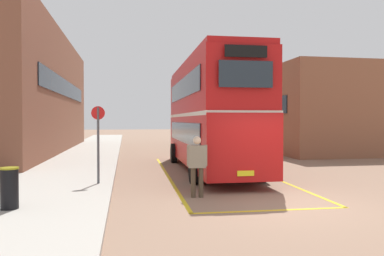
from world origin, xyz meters
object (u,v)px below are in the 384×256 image
at_px(pedestrian_boarding, 197,162).
at_px(bus_stop_sign, 98,137).
at_px(litter_bin, 9,188).
at_px(double_decker_bus, 210,114).
at_px(single_deck_bus, 206,126).

height_order(pedestrian_boarding, bus_stop_sign, bus_stop_sign).
bearing_deg(litter_bin, bus_stop_sign, 61.33).
xyz_separation_m(litter_bin, bus_stop_sign, (1.80, 3.30, 1.05)).
height_order(double_decker_bus, single_deck_bus, double_decker_bus).
relative_size(double_decker_bus, bus_stop_sign, 4.28).
height_order(litter_bin, bus_stop_sign, bus_stop_sign).
relative_size(double_decker_bus, single_deck_bus, 1.09).
bearing_deg(litter_bin, double_decker_bus, 46.86).
relative_size(single_deck_bus, pedestrian_boarding, 5.65).
distance_m(single_deck_bus, litter_bin, 28.97).
relative_size(pedestrian_boarding, bus_stop_sign, 0.69).
distance_m(single_deck_bus, pedestrian_boarding, 26.45).
bearing_deg(double_decker_bus, single_deck_bus, 78.31).
height_order(double_decker_bus, bus_stop_sign, double_decker_bus).
relative_size(pedestrian_boarding, litter_bin, 1.80).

